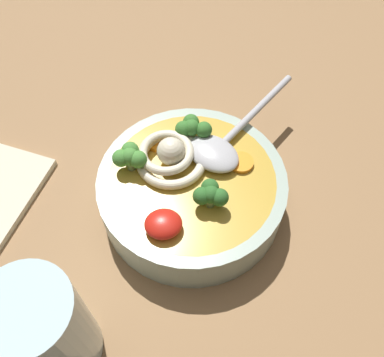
# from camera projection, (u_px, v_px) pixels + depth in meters

# --- Properties ---
(table_slab) EXTENTS (1.17, 1.17, 0.04)m
(table_slab) POSITION_uv_depth(u_px,v_px,m) (203.00, 185.00, 0.52)
(table_slab) COLOR #936D47
(table_slab) RESTS_ON ground
(soup_bowl) EXTENTS (0.20, 0.20, 0.05)m
(soup_bowl) POSITION_uv_depth(u_px,v_px,m) (192.00, 191.00, 0.46)
(soup_bowl) COLOR #9EB2A3
(soup_bowl) RESTS_ON table_slab
(noodle_pile) EXTENTS (0.08, 0.08, 0.03)m
(noodle_pile) POSITION_uv_depth(u_px,v_px,m) (170.00, 156.00, 0.45)
(noodle_pile) COLOR beige
(noodle_pile) RESTS_ON soup_bowl
(soup_spoon) EXTENTS (0.14, 0.15, 0.02)m
(soup_spoon) POSITION_uv_depth(u_px,v_px,m) (221.00, 145.00, 0.46)
(soup_spoon) COLOR #B7B7BC
(soup_spoon) RESTS_ON soup_bowl
(chili_sauce_dollop) EXTENTS (0.04, 0.03, 0.02)m
(chili_sauce_dollop) POSITION_uv_depth(u_px,v_px,m) (163.00, 224.00, 0.40)
(chili_sauce_dollop) COLOR red
(chili_sauce_dollop) RESTS_ON soup_bowl
(broccoli_floret_far) EXTENTS (0.03, 0.03, 0.03)m
(broccoli_floret_far) POSITION_uv_depth(u_px,v_px,m) (211.00, 194.00, 0.41)
(broccoli_floret_far) COLOR #7A9E60
(broccoli_floret_far) RESTS_ON soup_bowl
(broccoli_floret_beside_chili) EXTENTS (0.04, 0.03, 0.03)m
(broccoli_floret_beside_chili) POSITION_uv_depth(u_px,v_px,m) (191.00, 127.00, 0.46)
(broccoli_floret_beside_chili) COLOR #7A9E60
(broccoli_floret_beside_chili) RESTS_ON soup_bowl
(broccoli_floret_rear) EXTENTS (0.04, 0.03, 0.03)m
(broccoli_floret_rear) POSITION_uv_depth(u_px,v_px,m) (130.00, 156.00, 0.44)
(broccoli_floret_rear) COLOR #7A9E60
(broccoli_floret_rear) RESTS_ON soup_bowl
(carrot_slice_near_spoon) EXTENTS (0.03, 0.03, 0.00)m
(carrot_slice_near_spoon) POSITION_uv_depth(u_px,v_px,m) (241.00, 163.00, 0.45)
(carrot_slice_near_spoon) COLOR orange
(carrot_slice_near_spoon) RESTS_ON soup_bowl
(carrot_slice_right) EXTENTS (0.03, 0.03, 0.00)m
(carrot_slice_right) POSITION_uv_depth(u_px,v_px,m) (158.00, 142.00, 0.47)
(carrot_slice_right) COLOR orange
(carrot_slice_right) RESTS_ON soup_bowl
(drinking_glass) EXTENTS (0.07, 0.07, 0.12)m
(drinking_glass) POSITION_uv_depth(u_px,v_px,m) (45.00, 331.00, 0.35)
(drinking_glass) COLOR silver
(drinking_glass) RESTS_ON table_slab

